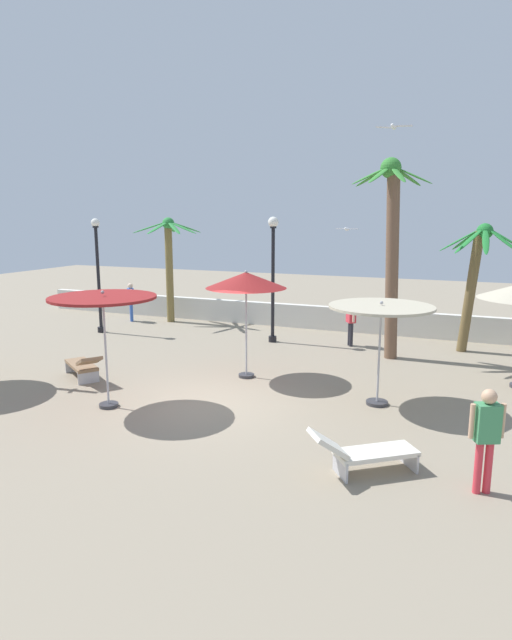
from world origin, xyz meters
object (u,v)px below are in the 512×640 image
object	(u,v)px
patio_umbrella_1	(381,313)
lamp_post_1	(273,268)
patio_umbrella_3	(246,281)
lounge_chair_0	(363,452)
guest_2	(131,298)
seagull_1	(347,229)
seagull_2	(394,127)
patio_umbrella_4	(103,303)
palm_tree_0	(476,270)
palm_tree_2	(392,239)
lamp_post_0	(98,270)
guest_0	(351,318)
guest_1	(486,431)
lounge_chair_1	(83,365)
palm_tree_1	(169,255)

from	to	relation	value
patio_umbrella_1	lamp_post_1	size ratio (longest dim) A/B	0.57
patio_umbrella_3	lounge_chair_0	xyz separation A→B (m)	(4.02, -4.33, -2.24)
patio_umbrella_1	patio_umbrella_3	size ratio (longest dim) A/B	0.84
patio_umbrella_3	guest_2	world-z (taller)	patio_umbrella_3
patio_umbrella_3	seagull_1	size ratio (longest dim) A/B	3.04
seagull_2	patio_umbrella_4	bearing A→B (deg)	-129.61
patio_umbrella_3	palm_tree_0	xyz separation A→B (m)	(5.63, 5.27, 0.03)
palm_tree_2	lamp_post_0	distance (m)	10.67
guest_0	guest_2	xyz separation A→B (m)	(-9.44, 0.81, -0.00)
palm_tree_0	guest_2	distance (m)	13.33
guest_1	guest_0	bearing A→B (deg)	114.51
patio_umbrella_1	lounge_chair_0	xyz separation A→B (m)	(0.35, -3.51, -1.77)
palm_tree_2	seagull_1	world-z (taller)	palm_tree_2
lounge_chair_1	guest_1	xyz separation A→B (m)	(9.84, -2.39, 0.64)
palm_tree_2	patio_umbrella_1	bearing A→B (deg)	-83.99
guest_0	seagull_2	distance (m)	6.17
guest_1	seagull_2	size ratio (longest dim) A/B	1.67
patio_umbrella_4	seagull_1	bearing A→B (deg)	77.10
patio_umbrella_4	lounge_chair_0	size ratio (longest dim) A/B	1.48
patio_umbrella_3	patio_umbrella_4	bearing A→B (deg)	-121.20
patio_umbrella_1	seagull_1	xyz separation A→B (m)	(-2.96, 9.43, 1.66)
palm_tree_1	palm_tree_2	xyz separation A→B (m)	(9.23, -2.43, 0.87)
palm_tree_1	seagull_1	bearing A→B (deg)	21.36
lounge_chair_0	guest_1	bearing A→B (deg)	2.32
patio_umbrella_1	guest_2	distance (m)	12.94
seagull_1	lamp_post_1	bearing A→B (deg)	-108.80
lounge_chair_0	guest_1	xyz separation A→B (m)	(1.87, 0.08, 0.65)
patio_umbrella_4	lamp_post_1	bearing A→B (deg)	80.75
patio_umbrella_3	lounge_chair_1	distance (m)	4.91
palm_tree_0	guest_0	bearing A→B (deg)	-169.94
lamp_post_1	lounge_chair_0	bearing A→B (deg)	-60.42
patio_umbrella_1	lounge_chair_1	world-z (taller)	patio_umbrella_1
lounge_chair_0	patio_umbrella_1	bearing A→B (deg)	95.67
guest_2	seagull_1	distance (m)	9.35
palm_tree_2	seagull_2	bearing A→B (deg)	-91.24
patio_umbrella_1	lounge_chair_0	bearing A→B (deg)	-84.33
patio_umbrella_3	lamp_post_0	size ratio (longest dim) A/B	0.69
palm_tree_2	lamp_post_0	size ratio (longest dim) A/B	1.41
palm_tree_0	lamp_post_0	world-z (taller)	lamp_post_0
lamp_post_1	guest_1	xyz separation A→B (m)	(6.69, -8.42, -1.55)
lounge_chair_1	seagull_2	distance (m)	10.73
patio_umbrella_4	guest_1	bearing A→B (deg)	-6.67
guest_0	guest_1	xyz separation A→B (m)	(4.04, -8.86, 0.07)
palm_tree_2	guest_0	world-z (taller)	palm_tree_2
guest_2	lamp_post_1	bearing A→B (deg)	-10.47
patio_umbrella_4	guest_1	size ratio (longest dim) A/B	1.58
guest_1	seagull_2	world-z (taller)	seagull_2
patio_umbrella_1	lamp_post_0	world-z (taller)	lamp_post_0
palm_tree_0	guest_1	size ratio (longest dim) A/B	2.40
guest_0	seagull_1	distance (m)	5.05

